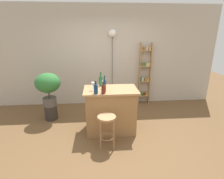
{
  "coord_description": "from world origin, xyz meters",
  "views": [
    {
      "loc": [
        -0.26,
        -3.2,
        2.09
      ],
      "look_at": [
        0.05,
        0.55,
        0.86
      ],
      "focal_mm": 28.62,
      "sensor_mm": 36.0,
      "label": 1
    }
  ],
  "objects": [
    {
      "name": "bottle_spirits_clear",
      "position": [
        -0.13,
        0.18,
        1.07
      ],
      "size": [
        0.06,
        0.06,
        0.31
      ],
      "color": "navy",
      "rests_on": "kitchen_counter"
    },
    {
      "name": "bottle_olive_oil",
      "position": [
        -0.16,
        0.03,
        1.04
      ],
      "size": [
        0.08,
        0.08,
        0.24
      ],
      "color": "#5B2319",
      "rests_on": "kitchen_counter"
    },
    {
      "name": "bar_stool",
      "position": [
        -0.12,
        -0.3,
        0.47
      ],
      "size": [
        0.34,
        0.34,
        0.63
      ],
      "color": "#997047",
      "rests_on": "ground"
    },
    {
      "name": "plant_stool",
      "position": [
        -1.43,
        0.93,
        0.18
      ],
      "size": [
        0.31,
        0.31,
        0.36
      ],
      "primitive_type": "cylinder",
      "color": "#2D2823",
      "rests_on": "ground"
    },
    {
      "name": "wine_glass_center",
      "position": [
        -0.36,
        0.26,
        1.07
      ],
      "size": [
        0.07,
        0.07,
        0.16
      ],
      "color": "silver",
      "rests_on": "kitchen_counter"
    },
    {
      "name": "spice_shelf",
      "position": [
        1.11,
        1.82,
        0.93
      ],
      "size": [
        0.33,
        0.13,
        1.79
      ],
      "color": "#A87F51",
      "rests_on": "ground"
    },
    {
      "name": "back_wall",
      "position": [
        0.0,
        1.95,
        1.4
      ],
      "size": [
        6.4,
        0.1,
        2.8
      ],
      "primitive_type": "cube",
      "color": "#BCB2A3",
      "rests_on": "ground"
    },
    {
      "name": "bottle_soda_blue",
      "position": [
        -0.19,
        0.56,
        1.06
      ],
      "size": [
        0.08,
        0.08,
        0.3
      ],
      "color": "#236638",
      "rests_on": "kitchen_counter"
    },
    {
      "name": "ground",
      "position": [
        0.0,
        0.0,
        0.0
      ],
      "size": [
        12.0,
        12.0,
        0.0
      ],
      "primitive_type": "plane",
      "color": "brown"
    },
    {
      "name": "wine_glass_left",
      "position": [
        -0.14,
        0.34,
        1.07
      ],
      "size": [
        0.07,
        0.07,
        0.16
      ],
      "color": "silver",
      "rests_on": "kitchen_counter"
    },
    {
      "name": "pendant_globe_light",
      "position": [
        0.16,
        1.84,
        2.01
      ],
      "size": [
        0.21,
        0.21,
        2.15
      ],
      "color": "black",
      "rests_on": "ground"
    },
    {
      "name": "bottle_vinegar",
      "position": [
        -0.3,
        0.03,
        1.05
      ],
      "size": [
        0.08,
        0.08,
        0.25
      ],
      "color": "navy",
      "rests_on": "kitchen_counter"
    },
    {
      "name": "kitchen_counter",
      "position": [
        0.0,
        0.3,
        0.48
      ],
      "size": [
        1.11,
        0.68,
        0.95
      ],
      "color": "#9E7042",
      "rests_on": "ground"
    },
    {
      "name": "potted_plant",
      "position": [
        -1.43,
        0.93,
        0.88
      ],
      "size": [
        0.59,
        0.53,
        0.81
      ],
      "color": "#514C47",
      "rests_on": "plant_stool"
    }
  ]
}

